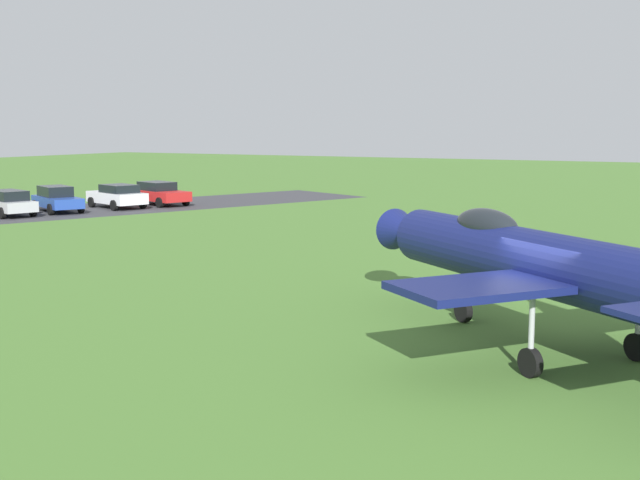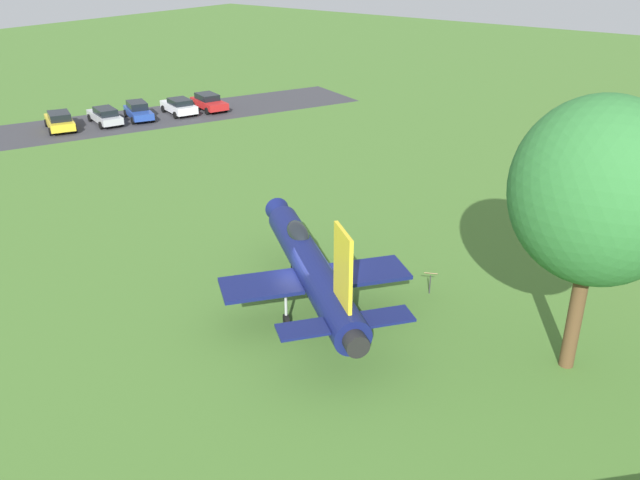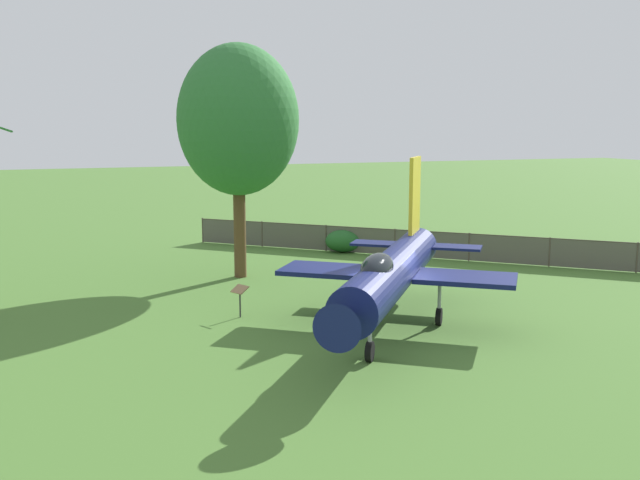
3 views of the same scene
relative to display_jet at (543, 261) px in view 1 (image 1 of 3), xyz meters
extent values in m
plane|color=#47722D|center=(-0.26, 0.20, -2.04)|extent=(200.00, 200.00, 0.00)
cube|color=#38383D|center=(31.50, -16.67, -2.04)|extent=(23.37, 40.92, 0.00)
cylinder|color=#111951|center=(-0.26, 0.20, -0.06)|extent=(9.64, 7.92, 1.43)
cone|color=#111951|center=(4.60, -3.56, -0.06)|extent=(2.01, 1.94, 1.21)
ellipsoid|color=black|center=(1.67, -1.29, 0.55)|extent=(2.29, 2.06, 0.84)
cube|color=#111951|center=(0.73, 2.38, -0.24)|extent=(3.63, 3.83, 0.16)
cylinder|color=#A5A8AD|center=(2.37, -1.84, -0.97)|extent=(0.12, 0.12, 1.54)
cylinder|color=black|center=(2.37, -1.84, -1.74)|extent=(0.58, 0.51, 0.60)
cylinder|color=#A5A8AD|center=(-0.27, 2.00, -0.97)|extent=(0.12, 0.12, 1.54)
cylinder|color=black|center=(-0.27, 2.00, -1.74)|extent=(0.58, 0.51, 0.60)
cylinder|color=#A5A8AD|center=(-2.00, -0.24, -0.97)|extent=(0.12, 0.12, 1.54)
cylinder|color=black|center=(-2.00, -0.24, -1.74)|extent=(0.58, 0.51, 0.60)
cube|color=red|center=(28.98, -22.63, -1.42)|extent=(4.77, 3.22, 0.60)
cube|color=black|center=(29.31, -22.75, -0.85)|extent=(2.68, 2.24, 0.53)
cylinder|color=black|center=(27.30, -23.03, -1.72)|extent=(0.68, 0.42, 0.64)
cylinder|color=black|center=(27.92, -21.27, -1.72)|extent=(0.68, 0.42, 0.64)
cylinder|color=black|center=(30.03, -24.00, -1.72)|extent=(0.68, 0.42, 0.64)
cylinder|color=black|center=(30.66, -22.23, -1.72)|extent=(0.68, 0.42, 0.64)
cube|color=silver|center=(30.12, -19.94, -1.40)|extent=(4.63, 3.21, 0.65)
cube|color=black|center=(29.80, -19.82, -0.83)|extent=(2.61, 2.25, 0.47)
cylinder|color=black|center=(31.75, -19.50, -1.72)|extent=(0.68, 0.42, 0.64)
cylinder|color=black|center=(31.12, -21.30, -1.72)|extent=(0.68, 0.42, 0.64)
cylinder|color=black|center=(29.12, -18.57, -1.72)|extent=(0.68, 0.42, 0.64)
cylinder|color=black|center=(28.48, -20.37, -1.72)|extent=(0.68, 0.42, 0.64)
cube|color=#23429E|center=(31.56, -16.54, -1.44)|extent=(4.67, 3.50, 0.57)
cube|color=black|center=(31.87, -16.70, -0.85)|extent=(2.68, 2.31, 0.60)
cylinder|color=black|center=(29.88, -16.67, -1.72)|extent=(0.67, 0.48, 0.64)
cylinder|color=black|center=(30.66, -15.12, -1.72)|extent=(0.67, 0.48, 0.64)
cylinder|color=black|center=(32.46, -17.96, -1.72)|extent=(0.67, 0.48, 0.64)
cylinder|color=black|center=(33.23, -16.41, -1.72)|extent=(0.67, 0.48, 0.64)
cube|color=#B2B5BA|center=(32.70, -13.83, -1.44)|extent=(4.96, 3.14, 0.57)
cube|color=black|center=(32.35, -13.71, -0.88)|extent=(2.76, 2.15, 0.54)
cylinder|color=black|center=(33.88, -15.14, -1.72)|extent=(0.68, 0.42, 0.64)
cylinder|color=black|center=(31.53, -12.52, -1.72)|extent=(0.68, 0.42, 0.64)
cylinder|color=black|center=(30.97, -14.15, -1.72)|extent=(0.68, 0.42, 0.64)
camera|label=1|loc=(-3.97, 17.92, 2.96)|focal=45.89mm
camera|label=2|loc=(-15.15, 19.77, 12.75)|focal=36.84mm
camera|label=3|loc=(20.50, -10.37, 4.70)|focal=40.43mm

